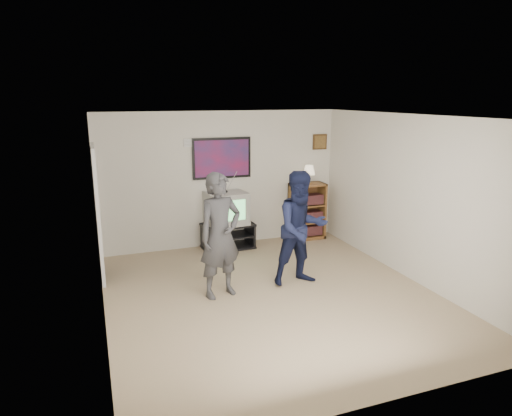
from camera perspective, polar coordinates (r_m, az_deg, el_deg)
room_shell at (r=6.48m, az=0.95°, el=0.39°), size 4.51×5.00×2.51m
media_stand at (r=8.47m, az=-3.53°, el=-3.49°), size 0.96×0.56×0.47m
crt_television at (r=8.33m, az=-3.73°, el=-0.02°), size 0.75×0.66×0.59m
bookshelf at (r=9.02m, az=6.40°, el=-0.39°), size 0.67×0.38×1.10m
table_lamp at (r=8.83m, az=6.63°, el=4.17°), size 0.23×0.23×0.36m
person_tall at (r=6.32m, az=-4.50°, el=-3.47°), size 0.73×0.58×1.76m
person_short at (r=6.76m, az=5.69°, el=-2.56°), size 0.85×0.67×1.71m
controller_left at (r=6.46m, az=-4.84°, el=-0.40°), size 0.06×0.13×0.04m
controller_right at (r=6.86m, az=5.06°, el=-0.02°), size 0.06×0.11×0.03m
poster at (r=8.39m, az=-4.29°, el=6.23°), size 1.10×0.03×0.75m
air_vent at (r=8.23m, az=-8.06°, el=8.09°), size 0.28×0.02×0.14m
small_picture at (r=9.12m, az=7.98°, el=8.20°), size 0.30×0.03×0.30m
doorway at (r=7.34m, az=-19.26°, el=-0.78°), size 0.03×0.85×2.00m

